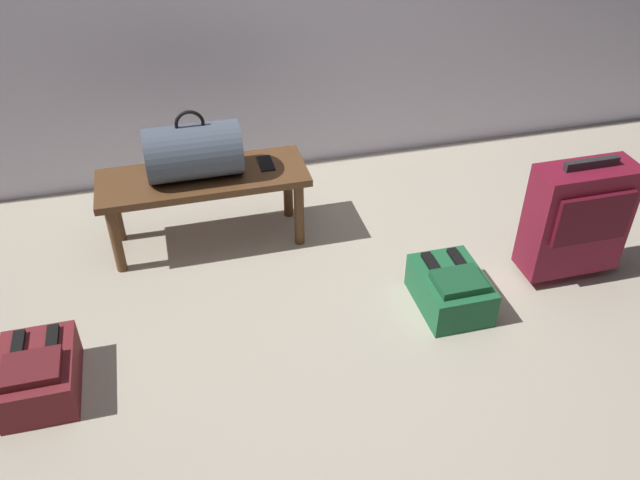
{
  "coord_description": "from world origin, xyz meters",
  "views": [
    {
      "loc": [
        -0.58,
        -1.88,
        2.01
      ],
      "look_at": [
        0.01,
        0.42,
        0.25
      ],
      "focal_mm": 37.01,
      "sensor_mm": 36.0,
      "label": 1
    }
  ],
  "objects_px": {
    "suitcase_upright_burgundy": "(577,218)",
    "backpack_maroon": "(39,374)",
    "backpack_green": "(451,289)",
    "bench": "(204,185)",
    "cell_phone": "(266,163)",
    "duffel_bag_slate": "(193,151)"
  },
  "relations": [
    {
      "from": "backpack_green",
      "to": "backpack_maroon",
      "type": "height_order",
      "value": "same"
    },
    {
      "from": "duffel_bag_slate",
      "to": "backpack_green",
      "type": "distance_m",
      "value": 1.34
    },
    {
      "from": "duffel_bag_slate",
      "to": "backpack_green",
      "type": "bearing_deg",
      "value": -36.93
    },
    {
      "from": "cell_phone",
      "to": "backpack_maroon",
      "type": "distance_m",
      "value": 1.39
    },
    {
      "from": "backpack_green",
      "to": "backpack_maroon",
      "type": "xyz_separation_m",
      "value": [
        -1.73,
        -0.07,
        0.0
      ]
    },
    {
      "from": "suitcase_upright_burgundy",
      "to": "backpack_green",
      "type": "relative_size",
      "value": 1.63
    },
    {
      "from": "duffel_bag_slate",
      "to": "cell_phone",
      "type": "height_order",
      "value": "duffel_bag_slate"
    },
    {
      "from": "duffel_bag_slate",
      "to": "bench",
      "type": "bearing_deg",
      "value": 0.0
    },
    {
      "from": "cell_phone",
      "to": "duffel_bag_slate",
      "type": "bearing_deg",
      "value": -175.9
    },
    {
      "from": "bench",
      "to": "backpack_maroon",
      "type": "bearing_deg",
      "value": -132.08
    },
    {
      "from": "backpack_green",
      "to": "backpack_maroon",
      "type": "bearing_deg",
      "value": -177.73
    },
    {
      "from": "suitcase_upright_burgundy",
      "to": "bench",
      "type": "bearing_deg",
      "value": 156.87
    },
    {
      "from": "bench",
      "to": "backpack_maroon",
      "type": "distance_m",
      "value": 1.14
    },
    {
      "from": "backpack_maroon",
      "to": "backpack_green",
      "type": "bearing_deg",
      "value": 2.27
    },
    {
      "from": "bench",
      "to": "suitcase_upright_burgundy",
      "type": "height_order",
      "value": "suitcase_upright_burgundy"
    },
    {
      "from": "cell_phone",
      "to": "backpack_green",
      "type": "distance_m",
      "value": 1.08
    },
    {
      "from": "suitcase_upright_burgundy",
      "to": "backpack_maroon",
      "type": "xyz_separation_m",
      "value": [
        -2.35,
        -0.14,
        -0.22
      ]
    },
    {
      "from": "backpack_green",
      "to": "suitcase_upright_burgundy",
      "type": "bearing_deg",
      "value": 6.89
    },
    {
      "from": "bench",
      "to": "duffel_bag_slate",
      "type": "xyz_separation_m",
      "value": [
        -0.03,
        0.0,
        0.19
      ]
    },
    {
      "from": "suitcase_upright_burgundy",
      "to": "backpack_green",
      "type": "distance_m",
      "value": 0.67
    },
    {
      "from": "cell_phone",
      "to": "backpack_green",
      "type": "relative_size",
      "value": 0.38
    },
    {
      "from": "suitcase_upright_burgundy",
      "to": "backpack_maroon",
      "type": "relative_size",
      "value": 1.63
    }
  ]
}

